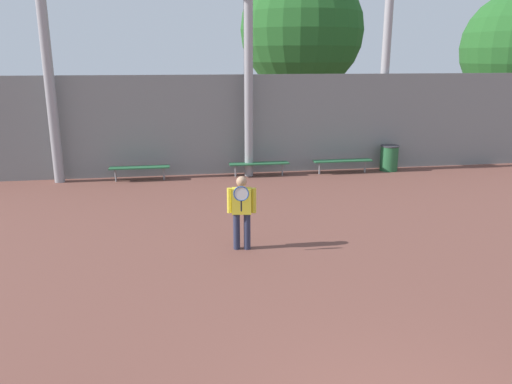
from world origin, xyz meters
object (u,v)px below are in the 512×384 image
(tennis_player, at_px, (242,208))
(bench_adjacent_court, at_px, (140,168))
(trash_bin, at_px, (389,158))
(tree_green_tall, at_px, (302,30))
(bench_courtside_near, at_px, (343,161))
(bench_courtside_far, at_px, (259,164))

(tennis_player, distance_m, bench_adjacent_court, 6.95)
(trash_bin, height_order, tree_green_tall, tree_green_tall)
(tennis_player, height_order, tree_green_tall, tree_green_tall)
(bench_courtside_near, relative_size, bench_adjacent_court, 1.07)
(bench_courtside_near, height_order, bench_courtside_far, same)
(bench_courtside_near, bearing_deg, bench_adjacent_court, 180.00)
(bench_courtside_far, xyz_separation_m, bench_adjacent_court, (-3.94, 0.00, -0.00))
(bench_courtside_near, distance_m, tree_green_tall, 8.83)
(tennis_player, bearing_deg, tree_green_tall, 80.60)
(bench_courtside_far, height_order, trash_bin, trash_bin)
(tennis_player, bearing_deg, bench_courtside_far, 86.59)
(bench_courtside_far, distance_m, tree_green_tall, 9.40)
(tennis_player, relative_size, bench_courtside_far, 0.78)
(tree_green_tall, bearing_deg, trash_bin, -78.84)
(tennis_player, bearing_deg, trash_bin, 56.34)
(bench_courtside_far, bearing_deg, tennis_player, -102.56)
(bench_courtside_near, xyz_separation_m, bench_courtside_far, (-2.93, 0.00, -0.00))
(bench_adjacent_court, bearing_deg, bench_courtside_far, 0.00)
(bench_courtside_far, relative_size, tree_green_tall, 0.25)
(tennis_player, bearing_deg, bench_adjacent_court, 120.26)
(tennis_player, xyz_separation_m, bench_adjacent_court, (-2.50, 6.47, -0.48))
(tennis_player, height_order, bench_courtside_far, tennis_player)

